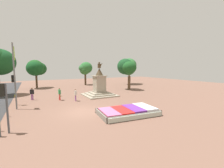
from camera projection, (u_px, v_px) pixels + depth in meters
ground_plane at (83, 112)px, 14.44m from camera, size 83.22×83.22×0.00m
flower_planter at (129, 112)px, 13.52m from camera, size 5.52×3.65×0.60m
statue_monument at (99, 87)px, 22.54m from camera, size 4.52×4.52×5.07m
traffic_light_near_crossing at (4, 99)px, 9.40m from camera, size 0.41×0.30×3.25m
traffic_light_mid_block at (14, 84)px, 16.69m from camera, size 0.41×0.30×3.40m
banner_pole at (14, 74)px, 14.89m from camera, size 0.19×0.74×6.67m
pedestrian_with_handbag at (60, 93)px, 19.35m from camera, size 0.27×0.73×1.62m
pedestrian_near_planter at (32, 93)px, 19.46m from camera, size 0.50×0.38×1.63m
pedestrian_crossing_plaza at (76, 94)px, 18.86m from camera, size 0.25×0.57×1.56m
kerb_bollard_north at (7, 112)px, 12.87m from camera, size 0.14×0.14×0.85m
park_tree_far_left at (129, 67)px, 37.56m from camera, size 4.81×4.86×6.58m
park_tree_behind_statue at (85, 69)px, 36.32m from camera, size 3.31×3.12×5.57m
park_tree_far_right at (127, 67)px, 28.43m from camera, size 3.06×4.07×5.94m
park_tree_mid_canopy at (36, 68)px, 30.40m from camera, size 3.89×4.07×5.78m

